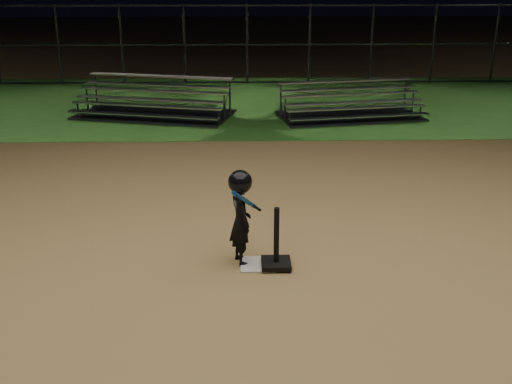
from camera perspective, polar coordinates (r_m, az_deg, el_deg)
name	(u,v)px	position (r m, az deg, el deg)	size (l,w,h in m)	color
ground	(258,265)	(8.17, 0.17, -6.72)	(80.00, 80.00, 0.00)	#9D7A47
grass_strip	(248,103)	(17.67, -0.70, 8.18)	(60.00, 8.00, 0.01)	#26581C
home_plate	(258,264)	(8.16, 0.17, -6.65)	(0.45, 0.45, 0.02)	beige
batting_tee	(276,255)	(8.05, 1.87, -5.79)	(0.38, 0.38, 0.80)	black
child_batter	(241,215)	(7.97, -1.43, -2.10)	(0.47, 0.63, 1.27)	black
bleacher_left	(154,109)	(16.27, -9.34, 7.55)	(4.23, 2.78, 0.95)	#A9AAAE
bleacher_right	(350,111)	(16.08, 8.64, 7.37)	(3.78, 2.30, 0.87)	#B9B9BE
backstop_fence	(247,45)	(20.42, -0.82, 13.37)	(20.08, 0.08, 2.50)	#38383D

